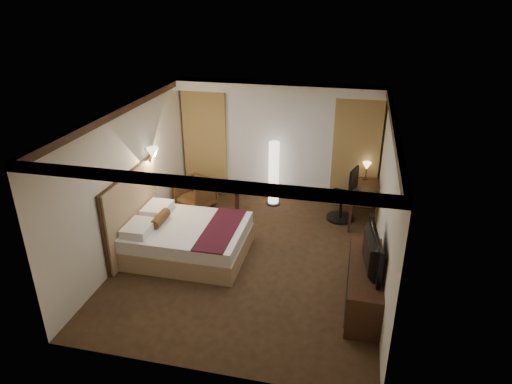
% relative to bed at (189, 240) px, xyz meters
% --- Properties ---
extents(floor, '(4.50, 5.50, 0.01)m').
position_rel_bed_xyz_m(floor, '(1.15, 0.12, -0.30)').
color(floor, '#2F2012').
rests_on(floor, ground).
extents(ceiling, '(4.50, 5.50, 0.01)m').
position_rel_bed_xyz_m(ceiling, '(1.15, 0.12, 2.40)').
color(ceiling, white).
rests_on(ceiling, back_wall).
extents(back_wall, '(4.50, 0.02, 2.70)m').
position_rel_bed_xyz_m(back_wall, '(1.15, 2.87, 1.05)').
color(back_wall, beige).
rests_on(back_wall, floor).
extents(left_wall, '(0.02, 5.50, 2.70)m').
position_rel_bed_xyz_m(left_wall, '(-1.10, 0.12, 1.05)').
color(left_wall, beige).
rests_on(left_wall, floor).
extents(right_wall, '(0.02, 5.50, 2.70)m').
position_rel_bed_xyz_m(right_wall, '(3.40, 0.12, 1.05)').
color(right_wall, beige).
rests_on(right_wall, floor).
extents(crown_molding, '(4.50, 5.50, 0.12)m').
position_rel_bed_xyz_m(crown_molding, '(1.15, 0.12, 2.34)').
color(crown_molding, black).
rests_on(crown_molding, ceiling).
extents(soffit, '(4.50, 0.50, 0.20)m').
position_rel_bed_xyz_m(soffit, '(1.15, 2.62, 2.30)').
color(soffit, white).
rests_on(soffit, ceiling).
extents(curtain_sheer, '(2.48, 0.04, 2.45)m').
position_rel_bed_xyz_m(curtain_sheer, '(1.15, 2.79, 0.95)').
color(curtain_sheer, silver).
rests_on(curtain_sheer, back_wall).
extents(curtain_left_drape, '(1.00, 0.14, 2.45)m').
position_rel_bed_xyz_m(curtain_left_drape, '(-0.55, 2.73, 0.95)').
color(curtain_left_drape, '#9E7A48').
rests_on(curtain_left_drape, back_wall).
extents(curtain_right_drape, '(1.00, 0.14, 2.45)m').
position_rel_bed_xyz_m(curtain_right_drape, '(2.85, 2.73, 0.95)').
color(curtain_right_drape, '#9E7A48').
rests_on(curtain_right_drape, back_wall).
extents(wall_sconce, '(0.24, 0.24, 0.24)m').
position_rel_bed_xyz_m(wall_sconce, '(-0.94, 0.81, 1.32)').
color(wall_sconce, white).
rests_on(wall_sconce, left_wall).
extents(bed, '(2.08, 1.63, 0.61)m').
position_rel_bed_xyz_m(bed, '(0.00, 0.00, 0.00)').
color(bed, white).
rests_on(bed, floor).
extents(headboard, '(0.12, 1.93, 1.50)m').
position_rel_bed_xyz_m(headboard, '(-1.05, 0.00, 0.45)').
color(headboard, '#A3855F').
rests_on(headboard, floor).
extents(armchair, '(0.92, 0.90, 0.72)m').
position_rel_bed_xyz_m(armchair, '(-0.55, 1.90, 0.06)').
color(armchair, '#4F2B17').
rests_on(armchair, floor).
extents(side_table, '(0.51, 0.51, 0.56)m').
position_rel_bed_xyz_m(side_table, '(0.40, 1.93, -0.02)').
color(side_table, black).
rests_on(side_table, floor).
extents(floor_lamp, '(0.31, 0.31, 1.49)m').
position_rel_bed_xyz_m(floor_lamp, '(1.11, 2.44, 0.44)').
color(floor_lamp, white).
rests_on(floor_lamp, floor).
extents(desk, '(0.55, 1.26, 0.75)m').
position_rel_bed_xyz_m(desk, '(3.10, 2.08, 0.07)').
color(desk, black).
rests_on(desk, floor).
extents(desk_lamp, '(0.18, 0.18, 0.34)m').
position_rel_bed_xyz_m(desk_lamp, '(3.10, 2.56, 0.62)').
color(desk_lamp, '#FFD899').
rests_on(desk_lamp, desk).
extents(office_chair, '(0.72, 0.72, 1.20)m').
position_rel_bed_xyz_m(office_chair, '(2.64, 2.03, 0.29)').
color(office_chair, black).
rests_on(office_chair, floor).
extents(dresser, '(0.50, 1.76, 0.69)m').
position_rel_bed_xyz_m(dresser, '(3.15, -0.74, 0.04)').
color(dresser, black).
rests_on(dresser, floor).
extents(television, '(0.82, 1.25, 0.15)m').
position_rel_bed_xyz_m(television, '(3.12, -0.74, 0.72)').
color(television, black).
rests_on(television, dresser).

